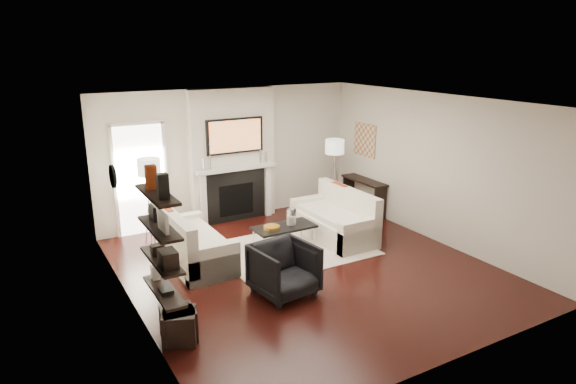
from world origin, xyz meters
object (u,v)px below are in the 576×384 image
lamp_right_shade (335,147)px  lamp_left_shade (149,167)px  loveseat_right_base (333,227)px  armchair (284,267)px  loveseat_left_base (195,251)px  coffee_table (284,227)px  ottoman_near (178,324)px

lamp_right_shade → lamp_left_shade: bearing=178.5°
loveseat_right_base → armchair: armchair is taller
lamp_left_shade → loveseat_left_base: bearing=-73.1°
lamp_right_shade → coffee_table: bearing=-146.9°
loveseat_left_base → lamp_left_shade: lamp_left_shade is taller
coffee_table → lamp_right_shade: bearing=33.1°
lamp_right_shade → ottoman_near: bearing=-144.9°
coffee_table → lamp_left_shade: bearing=145.2°
lamp_right_shade → ottoman_near: (-4.52, -3.18, -1.25)m
loveseat_left_base → armchair: 1.87m
coffee_table → lamp_right_shade: size_ratio=2.75×
loveseat_right_base → coffee_table: same height
loveseat_left_base → ottoman_near: size_ratio=4.50×
loveseat_left_base → ottoman_near: (-0.98, -2.09, -0.01)m
loveseat_left_base → coffee_table: same height
armchair → lamp_right_shade: (2.79, 2.78, 1.03)m
armchair → ottoman_near: armchair is taller
lamp_right_shade → loveseat_right_base: bearing=-124.7°
loveseat_right_base → coffee_table: (-1.06, 0.01, 0.19)m
armchair → lamp_left_shade: lamp_left_shade is taller
coffee_table → lamp_right_shade: (1.94, 1.26, 1.05)m
lamp_left_shade → loveseat_right_base: bearing=-24.5°
coffee_table → lamp_left_shade: 2.61m
armchair → lamp_right_shade: size_ratio=2.10×
loveseat_left_base → ottoman_near: loveseat_left_base is taller
coffee_table → ottoman_near: size_ratio=2.75×
lamp_right_shade → ottoman_near: size_ratio=1.00×
coffee_table → ottoman_near: (-2.58, -1.91, -0.20)m
coffee_table → loveseat_right_base: bearing=-0.6°
coffee_table → armchair: bearing=-119.3°
loveseat_right_base → ottoman_near: 4.10m
armchair → ottoman_near: (-1.73, -0.39, -0.22)m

